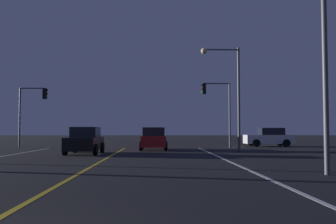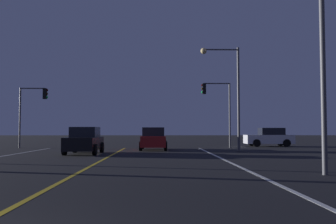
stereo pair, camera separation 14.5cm
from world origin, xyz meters
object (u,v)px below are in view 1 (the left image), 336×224
Objects in this scene: car_ahead_far at (154,139)px; car_oncoming at (85,141)px; traffic_light_near_right at (216,100)px; street_lamp_right_near at (311,39)px; street_lamp_right_far at (229,84)px; car_crossing_side at (269,137)px; traffic_light_near_left at (33,103)px.

car_oncoming is at bearing 136.03° from car_ahead_far.
traffic_light_near_right is 0.77× the size of street_lamp_right_near.
traffic_light_near_right is 0.75× the size of street_lamp_right_far.
street_lamp_right_far is (-5.17, -7.76, 3.95)m from car_crossing_side.
traffic_light_near_left reaches higher than car_ahead_far.
traffic_light_near_left reaches higher than car_oncoming.
car_crossing_side is at bearing -123.69° from street_lamp_right_far.
traffic_light_near_left is 0.69× the size of street_lamp_right_far.
traffic_light_near_left is at bearing -19.13° from street_lamp_right_far.
street_lamp_right_far is (15.51, -5.38, 1.02)m from traffic_light_near_left.
street_lamp_right_near is at bearing 41.47° from car_oncoming.
car_ahead_far is 7.00m from street_lamp_right_far.
car_crossing_side is at bearing 6.56° from traffic_light_near_left.
street_lamp_right_near is (0.27, -18.84, 0.55)m from traffic_light_near_right.
car_crossing_side is 22.12m from street_lamp_right_near.
car_ahead_far is 1.00× the size of car_oncoming.
car_crossing_side is 0.60× the size of street_lamp_right_near.
street_lamp_right_near is 13.47m from street_lamp_right_far.
traffic_light_near_right is at bearing -89.17° from street_lamp_right_near.
street_lamp_right_near reaches higher than car_ahead_far.
traffic_light_near_left is (-20.68, -2.38, 2.92)m from car_crossing_side.
car_oncoming is 0.60× the size of street_lamp_right_near.
car_oncoming is 0.78× the size of traffic_light_near_right.
traffic_light_near_left is (-5.86, 7.66, 2.92)m from car_oncoming.
traffic_light_near_left is (-10.16, 3.20, 2.92)m from car_ahead_far.
car_oncoming and car_crossing_side have the same top height.
street_lamp_right_far is at bearing -89.02° from street_lamp_right_near.
car_oncoming is 0.85× the size of traffic_light_near_left.
car_ahead_far is 6.20m from car_oncoming.
car_oncoming is 0.58× the size of street_lamp_right_far.
traffic_light_near_right is 5.43m from street_lamp_right_far.
traffic_light_near_left is at bearing 72.53° from car_ahead_far.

